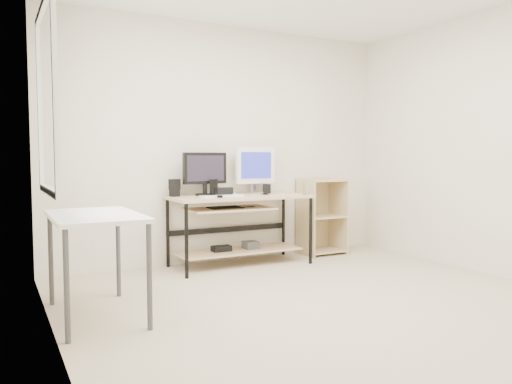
{
  "coord_description": "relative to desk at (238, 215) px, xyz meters",
  "views": [
    {
      "loc": [
        -2.33,
        -3.08,
        1.16
      ],
      "look_at": [
        0.0,
        1.3,
        0.81
      ],
      "focal_mm": 35.0,
      "sensor_mm": 36.0,
      "label": 1
    }
  ],
  "objects": [
    {
      "name": "room",
      "position": [
        -0.11,
        -1.62,
        0.78
      ],
      "size": [
        4.01,
        4.01,
        2.62
      ],
      "color": "beige",
      "rests_on": "ground"
    },
    {
      "name": "desk",
      "position": [
        0.0,
        0.0,
        0.0
      ],
      "size": [
        1.5,
        0.65,
        0.75
      ],
      "color": "#D2B285",
      "rests_on": "ground"
    },
    {
      "name": "side_table",
      "position": [
        -1.65,
        -1.06,
        0.13
      ],
      "size": [
        0.6,
        1.0,
        0.75
      ],
      "color": "white",
      "rests_on": "ground"
    },
    {
      "name": "shelf_unit",
      "position": [
        1.18,
        0.16,
        -0.09
      ],
      "size": [
        0.5,
        0.4,
        0.9
      ],
      "color": "#D4B984",
      "rests_on": "ground"
    },
    {
      "name": "black_monitor",
      "position": [
        -0.31,
        0.16,
        0.47
      ],
      "size": [
        0.5,
        0.21,
        0.46
      ],
      "rotation": [
        0.0,
        0.0,
        0.11
      ],
      "color": "black",
      "rests_on": "desk"
    },
    {
      "name": "white_imac",
      "position": [
        0.31,
        0.2,
        0.51
      ],
      "size": [
        0.49,
        0.16,
        0.52
      ],
      "rotation": [
        0.0,
        0.0,
        0.07
      ],
      "color": "silver",
      "rests_on": "desk"
    },
    {
      "name": "keyboard",
      "position": [
        -0.22,
        -0.08,
        0.22
      ],
      "size": [
        0.47,
        0.14,
        0.02
      ],
      "primitive_type": "cube",
      "rotation": [
        0.0,
        0.0,
        0.03
      ],
      "color": "white",
      "rests_on": "desk"
    },
    {
      "name": "mouse",
      "position": [
        -0.04,
        0.01,
        0.23
      ],
      "size": [
        0.08,
        0.11,
        0.03
      ],
      "primitive_type": "ellipsoid",
      "rotation": [
        0.0,
        0.0,
        -0.22
      ],
      "color": "#A9A9AE",
      "rests_on": "desk"
    },
    {
      "name": "center_speaker",
      "position": [
        -0.15,
        0.02,
        0.26
      ],
      "size": [
        0.18,
        0.08,
        0.09
      ],
      "primitive_type": "cube",
      "rotation": [
        0.0,
        0.0,
        -0.03
      ],
      "color": "black",
      "rests_on": "desk"
    },
    {
      "name": "speaker_left",
      "position": [
        -0.64,
        0.19,
        0.31
      ],
      "size": [
        0.11,
        0.11,
        0.18
      ],
      "rotation": [
        0.0,
        0.0,
        0.31
      ],
      "color": "black",
      "rests_on": "desk"
    },
    {
      "name": "speaker_right",
      "position": [
        0.43,
        0.15,
        0.26
      ],
      "size": [
        0.11,
        0.11,
        0.1
      ],
      "primitive_type": "cube",
      "rotation": [
        0.0,
        0.0,
        -0.42
      ],
      "color": "black",
      "rests_on": "desk"
    },
    {
      "name": "audio_controller",
      "position": [
        -0.23,
        0.11,
        0.3
      ],
      "size": [
        0.1,
        0.08,
        0.17
      ],
      "primitive_type": "cube",
      "rotation": [
        0.0,
        0.0,
        -0.39
      ],
      "color": "black",
      "rests_on": "desk"
    },
    {
      "name": "volume_puck",
      "position": [
        -0.28,
        -0.18,
        0.22
      ],
      "size": [
        0.06,
        0.06,
        0.02
      ],
      "primitive_type": "cylinder",
      "rotation": [
        0.0,
        0.0,
        -0.05
      ],
      "color": "black",
      "rests_on": "desk"
    },
    {
      "name": "smartphone",
      "position": [
        0.33,
        0.0,
        0.22
      ],
      "size": [
        0.08,
        0.12,
        0.01
      ],
      "primitive_type": "cube",
      "rotation": [
        0.0,
        0.0,
        -0.22
      ],
      "color": "black",
      "rests_on": "desk"
    },
    {
      "name": "coaster",
      "position": [
        0.73,
        -0.21,
        0.21
      ],
      "size": [
        0.09,
        0.09,
        0.01
      ],
      "primitive_type": "cylinder",
      "rotation": [
        0.0,
        0.0,
        0.25
      ],
      "color": "olive",
      "rests_on": "desk"
    },
    {
      "name": "drinking_glass",
      "position": [
        0.73,
        -0.21,
        0.28
      ],
      "size": [
        0.07,
        0.07,
        0.12
      ],
      "primitive_type": "cylinder",
      "rotation": [
        0.0,
        0.0,
        0.25
      ],
      "color": "white",
      "rests_on": "coaster"
    }
  ]
}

